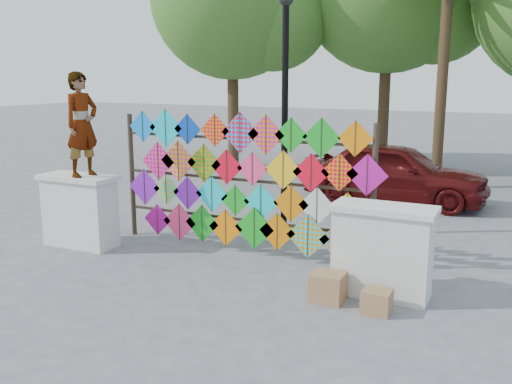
% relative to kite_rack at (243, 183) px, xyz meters
% --- Properties ---
extents(ground, '(80.00, 80.00, 0.00)m').
position_rel_kite_rack_xyz_m(ground, '(-0.09, -0.72, -1.21)').
color(ground, gray).
rests_on(ground, ground).
extents(parapet_left, '(1.40, 0.65, 1.28)m').
position_rel_kite_rack_xyz_m(parapet_left, '(-2.79, -0.92, -0.56)').
color(parapet_left, white).
rests_on(parapet_left, ground).
extents(parapet_right, '(1.40, 0.65, 1.28)m').
position_rel_kite_rack_xyz_m(parapet_right, '(2.61, -0.92, -0.56)').
color(parapet_right, white).
rests_on(parapet_right, ground).
extents(kite_rack, '(4.92, 0.24, 2.42)m').
position_rel_kite_rack_xyz_m(kite_rack, '(0.00, 0.00, 0.00)').
color(kite_rack, '#32261B').
rests_on(kite_rack, ground).
extents(vendor_woman, '(0.52, 0.70, 1.78)m').
position_rel_kite_rack_xyz_m(vendor_woman, '(-2.62, -0.92, 0.96)').
color(vendor_woman, '#99999E').
rests_on(vendor_woman, parapet_left).
extents(sedan, '(4.27, 1.75, 1.45)m').
position_rel_kite_rack_xyz_m(sedan, '(1.50, 4.98, -0.48)').
color(sedan, '#4B0D0D').
rests_on(sedan, ground).
extents(lamppost, '(0.28, 0.28, 4.46)m').
position_rel_kite_rack_xyz_m(lamppost, '(0.21, 1.28, 1.48)').
color(lamppost, black).
rests_on(lamppost, ground).
extents(cardboard_box_near, '(0.44, 0.39, 0.39)m').
position_rel_kite_rack_xyz_m(cardboard_box_near, '(2.01, -1.43, -1.01)').
color(cardboard_box_near, '#936747').
rests_on(cardboard_box_near, ground).
extents(cardboard_box_far, '(0.36, 0.33, 0.31)m').
position_rel_kite_rack_xyz_m(cardboard_box_far, '(2.71, -1.53, -1.05)').
color(cardboard_box_far, '#936747').
rests_on(cardboard_box_far, ground).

